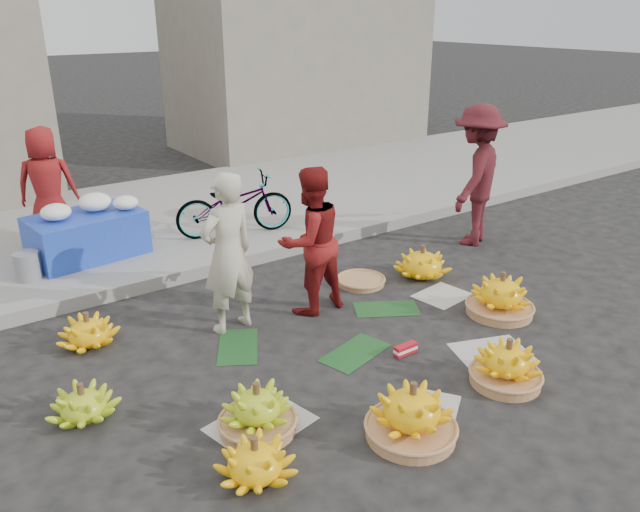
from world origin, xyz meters
TOP-DOWN VIEW (x-y plane):
  - ground at (0.00, 0.00)m, footprint 80.00×80.00m
  - curb at (0.00, 2.20)m, footprint 40.00×0.25m
  - sidewalk at (0.00, 4.30)m, footprint 40.00×4.00m
  - building_right at (4.50, 7.70)m, footprint 5.00×3.00m
  - newspaper_scatter at (0.00, -0.80)m, footprint 3.20×1.80m
  - banana_leaves at (-0.10, 0.20)m, footprint 2.00×1.00m
  - banana_bunch_0 at (-1.35, -0.65)m, footprint 0.56×0.56m
  - banana_bunch_1 at (-1.61, -1.08)m, footprint 0.60×0.60m
  - banana_bunch_2 at (-0.49, -1.34)m, footprint 0.65×0.65m
  - banana_bunch_3 at (0.61, -1.28)m, footprint 0.57×0.57m
  - banana_bunch_4 at (1.56, -0.43)m, footprint 0.65×0.65m
  - banana_bunch_5 at (1.56, 0.69)m, footprint 0.80×0.80m
  - banana_bunch_6 at (-2.34, 0.22)m, footprint 0.57×0.57m
  - banana_bunch_7 at (-1.99, 1.32)m, footprint 0.64×0.64m
  - basket_spare at (0.88, 0.94)m, footprint 0.55×0.55m
  - incense_stack at (0.25, -0.48)m, footprint 0.23×0.07m
  - vendor_cream at (-0.77, 0.85)m, footprint 0.60×0.44m
  - vendor_red at (0.07, 0.75)m, footprint 0.75×0.60m
  - man_striped at (2.89, 1.16)m, footprint 1.33×1.10m
  - flower_table at (-1.41, 3.22)m, footprint 1.32×0.92m
  - grey_bucket at (-2.15, 2.91)m, footprint 0.27×0.27m
  - flower_vendor at (-1.61, 3.98)m, footprint 0.83×0.70m
  - bicycle at (0.37, 2.91)m, footprint 0.89×1.60m

SIDE VIEW (x-z plane):
  - ground at x=0.00m, z-range 0.00..0.00m
  - newspaper_scatter at x=0.00m, z-range 0.00..0.01m
  - banana_leaves at x=-0.10m, z-range 0.00..0.01m
  - basket_spare at x=0.88m, z-range 0.00..0.06m
  - incense_stack at x=0.25m, z-range 0.01..0.10m
  - sidewalk at x=0.00m, z-range 0.00..0.12m
  - curb at x=0.00m, z-range 0.00..0.15m
  - banana_bunch_6 at x=-2.34m, z-range -0.02..0.28m
  - banana_bunch_1 at x=-1.61m, z-range -0.02..0.30m
  - banana_bunch_7 at x=-1.99m, z-range -0.02..0.30m
  - banana_bunch_0 at x=-1.35m, z-range -0.03..0.37m
  - banana_bunch_3 at x=0.61m, z-range -0.03..0.37m
  - banana_bunch_5 at x=1.56m, z-range -0.02..0.36m
  - banana_bunch_2 at x=-0.49m, z-range -0.03..0.41m
  - banana_bunch_4 at x=1.56m, z-range -0.03..0.42m
  - grey_bucket at x=-2.15m, z-range 0.12..0.42m
  - flower_table at x=-1.41m, z-range 0.06..0.78m
  - bicycle at x=0.37m, z-range 0.12..0.92m
  - vendor_red at x=0.07m, z-range 0.00..1.48m
  - vendor_cream at x=-0.77m, z-range 0.00..1.53m
  - flower_vendor at x=-1.61m, z-range 0.12..1.56m
  - man_striped at x=2.89m, z-range 0.00..1.78m
  - building_right at x=4.50m, z-range 0.00..5.00m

